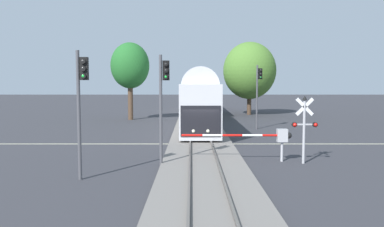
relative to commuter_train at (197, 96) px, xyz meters
name	(u,v)px	position (x,y,z in m)	size (l,w,h in m)	color
ground_plane	(200,144)	(0.00, -17.92, -2.79)	(220.00, 220.00, 0.00)	#333338
road_centre_stripe	(200,144)	(0.00, -17.92, -2.78)	(44.00, 0.20, 0.01)	beige
railway_track	(200,143)	(0.00, -17.92, -2.69)	(4.40, 80.00, 0.32)	slate
commuter_train	(197,96)	(0.00, 0.00, 0.00)	(3.04, 40.23, 5.16)	silver
crossing_gate_near	(269,136)	(3.65, -24.01, -1.40)	(6.06, 0.40, 1.80)	#B7B7BC
crossing_signal_mast	(304,122)	(5.39, -24.57, -0.56)	(1.36, 0.44, 3.64)	#B2B2B7
traffic_signal_far_side	(258,86)	(5.55, -9.14, 1.18)	(0.53, 0.38, 5.94)	#4C4C51
traffic_signal_near_left	(81,94)	(-5.48, -28.03, 1.06)	(0.53, 0.38, 5.75)	#4C4C51
traffic_signal_median	(163,92)	(-2.07, -25.26, 1.06)	(0.53, 0.38, 5.75)	#4C4C51
oak_behind_train	(130,66)	(-7.75, -0.04, 3.44)	(4.44, 4.44, 8.92)	#4C3828
elm_centre_background	(249,71)	(7.08, 6.93, 3.10)	(7.01, 7.01, 9.69)	#4C3828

